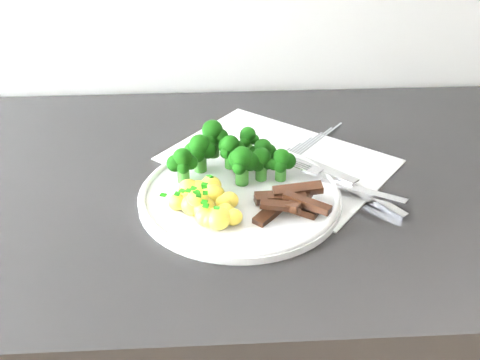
{
  "coord_description": "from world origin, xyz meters",
  "views": [
    {
      "loc": [
        -0.2,
        1.01,
        1.3
      ],
      "look_at": [
        -0.16,
        1.63,
        0.92
      ],
      "focal_mm": 43.37,
      "sensor_mm": 36.0,
      "label": 1
    }
  ],
  "objects": [
    {
      "name": "beef_strips",
      "position": [
        -0.11,
        1.59,
        0.91
      ],
      "size": [
        0.09,
        0.07,
        0.03
      ],
      "color": "black",
      "rests_on": "plate"
    },
    {
      "name": "fork",
      "position": [
        -0.03,
        1.63,
        0.9
      ],
      "size": [
        0.14,
        0.12,
        0.02
      ],
      "color": "silver",
      "rests_on": "plate"
    },
    {
      "name": "knife",
      "position": [
        -0.01,
        1.63,
        0.9
      ],
      "size": [
        0.12,
        0.15,
        0.02
      ],
      "color": "silver",
      "rests_on": "plate"
    },
    {
      "name": "recipe_paper",
      "position": [
        -0.1,
        1.73,
        0.89
      ],
      "size": [
        0.36,
        0.35,
        0.0
      ],
      "color": "white",
      "rests_on": "counter"
    },
    {
      "name": "broccoli",
      "position": [
        -0.17,
        1.68,
        0.93
      ],
      "size": [
        0.17,
        0.1,
        0.06
      ],
      "color": "#2A681D",
      "rests_on": "plate"
    },
    {
      "name": "plate",
      "position": [
        -0.16,
        1.63,
        0.89
      ],
      "size": [
        0.26,
        0.26,
        0.01
      ],
      "color": "white",
      "rests_on": "counter"
    },
    {
      "name": "potatoes",
      "position": [
        -0.2,
        1.59,
        0.91
      ],
      "size": [
        0.1,
        0.1,
        0.04
      ],
      "color": "#FFEB58",
      "rests_on": "plate"
    }
  ]
}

